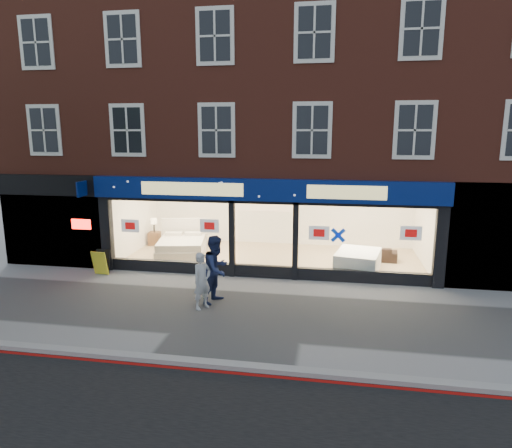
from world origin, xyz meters
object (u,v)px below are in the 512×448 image
(a_board, at_px, (101,262))
(pedestrian_blue, at_px, (216,269))
(sofa, at_px, (372,253))
(display_bed, at_px, (182,245))
(pedestrian_grey, at_px, (202,281))
(mattress_stack, at_px, (358,261))

(a_board, distance_m, pedestrian_blue, 4.86)
(pedestrian_blue, bearing_deg, sofa, -24.74)
(display_bed, bearing_deg, a_board, -138.93)
(sofa, bearing_deg, display_bed, 9.58)
(pedestrian_grey, bearing_deg, pedestrian_blue, 9.01)
(display_bed, height_order, pedestrian_grey, pedestrian_grey)
(a_board, bearing_deg, sofa, 24.21)
(mattress_stack, bearing_deg, pedestrian_blue, -140.70)
(mattress_stack, distance_m, sofa, 1.61)
(sofa, distance_m, pedestrian_blue, 6.74)
(sofa, height_order, pedestrian_blue, pedestrian_blue)
(mattress_stack, height_order, pedestrian_blue, pedestrian_blue)
(a_board, bearing_deg, pedestrian_grey, -22.89)
(a_board, xyz_separation_m, pedestrian_blue, (4.50, -1.78, 0.55))
(pedestrian_grey, bearing_deg, sofa, -8.05)
(pedestrian_grey, height_order, pedestrian_blue, pedestrian_blue)
(pedestrian_blue, bearing_deg, mattress_stack, -31.38)
(display_bed, relative_size, a_board, 2.97)
(pedestrian_grey, bearing_deg, display_bed, 59.31)
(sofa, bearing_deg, pedestrian_grey, 53.24)
(mattress_stack, xyz_separation_m, a_board, (-8.56, -1.55, -0.02))
(display_bed, height_order, pedestrian_blue, pedestrian_blue)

